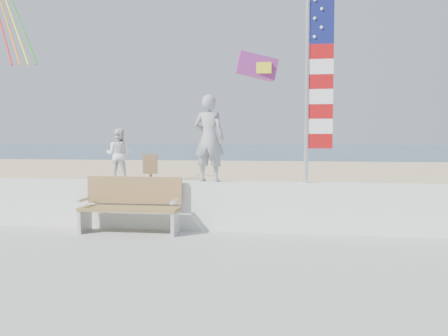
{
  "coord_description": "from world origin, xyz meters",
  "views": [
    {
      "loc": [
        1.42,
        -6.66,
        1.92
      ],
      "look_at": [
        0.2,
        1.8,
        1.35
      ],
      "focal_mm": 38.0,
      "sensor_mm": 36.0,
      "label": 1
    }
  ],
  "objects_px": {
    "child": "(118,154)",
    "adult": "(209,138)",
    "flag": "(314,76)",
    "bench": "(131,204)"
  },
  "relations": [
    {
      "from": "child",
      "to": "adult",
      "type": "bearing_deg",
      "value": 177.02
    },
    {
      "from": "flag",
      "to": "child",
      "type": "bearing_deg",
      "value": 180.0
    },
    {
      "from": "bench",
      "to": "flag",
      "type": "relative_size",
      "value": 0.51
    },
    {
      "from": "adult",
      "to": "flag",
      "type": "xyz_separation_m",
      "value": [
        1.91,
        -0.0,
        1.11
      ]
    },
    {
      "from": "adult",
      "to": "child",
      "type": "height_order",
      "value": "adult"
    },
    {
      "from": "adult",
      "to": "child",
      "type": "distance_m",
      "value": 1.79
    },
    {
      "from": "adult",
      "to": "bench",
      "type": "height_order",
      "value": "adult"
    },
    {
      "from": "child",
      "to": "bench",
      "type": "height_order",
      "value": "child"
    },
    {
      "from": "bench",
      "to": "flag",
      "type": "distance_m",
      "value": 4.02
    },
    {
      "from": "bench",
      "to": "flag",
      "type": "xyz_separation_m",
      "value": [
        3.26,
        0.45,
        2.3
      ]
    }
  ]
}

